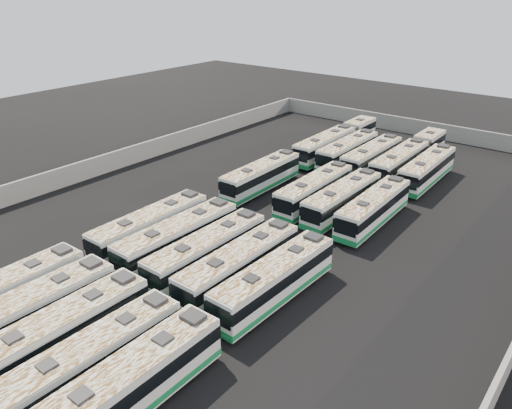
# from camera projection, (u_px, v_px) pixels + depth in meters

# --- Properties ---
(ground) EXTENTS (140.00, 140.00, 0.00)m
(ground) POSITION_uv_depth(u_px,v_px,m) (261.00, 226.00, 45.22)
(ground) COLOR black
(ground) RESTS_ON ground
(perimeter_wall) EXTENTS (45.20, 73.20, 2.20)m
(perimeter_wall) POSITION_uv_depth(u_px,v_px,m) (261.00, 215.00, 44.76)
(perimeter_wall) COLOR slate
(perimeter_wall) RESTS_ON ground
(bus_front_far_left) EXTENTS (2.52, 11.24, 3.16)m
(bus_front_far_left) POSITION_uv_depth(u_px,v_px,m) (1.00, 297.00, 32.43)
(bus_front_far_left) COLOR beige
(bus_front_far_left) RESTS_ON ground
(bus_front_left) EXTENTS (2.60, 11.55, 3.24)m
(bus_front_left) POSITION_uv_depth(u_px,v_px,m) (27.00, 315.00, 30.67)
(bus_front_left) COLOR beige
(bus_front_left) RESTS_ON ground
(bus_front_center) EXTENTS (2.47, 11.52, 3.24)m
(bus_front_center) POSITION_uv_depth(u_px,v_px,m) (59.00, 334.00, 28.98)
(bus_front_center) COLOR beige
(bus_front_center) RESTS_ON ground
(bus_front_right) EXTENTS (2.49, 11.11, 3.12)m
(bus_front_right) POSITION_uv_depth(u_px,v_px,m) (92.00, 360.00, 27.13)
(bus_front_right) COLOR beige
(bus_front_right) RESTS_ON ground
(bus_front_far_right) EXTENTS (2.49, 11.52, 3.24)m
(bus_front_far_right) POSITION_uv_depth(u_px,v_px,m) (128.00, 386.00, 25.32)
(bus_front_far_right) COLOR beige
(bus_front_far_right) RESTS_ON ground
(bus_midfront_far_left) EXTENTS (2.46, 11.28, 3.17)m
(bus_midfront_far_left) POSITION_uv_depth(u_px,v_px,m) (150.00, 227.00, 41.45)
(bus_midfront_far_left) COLOR beige
(bus_midfront_far_left) RESTS_ON ground
(bus_midfront_left) EXTENTS (2.61, 11.48, 3.22)m
(bus_midfront_left) POSITION_uv_depth(u_px,v_px,m) (178.00, 238.00, 39.70)
(bus_midfront_left) COLOR beige
(bus_midfront_left) RESTS_ON ground
(bus_midfront_center) EXTENTS (2.43, 11.24, 3.16)m
(bus_midfront_center) POSITION_uv_depth(u_px,v_px,m) (207.00, 251.00, 37.80)
(bus_midfront_center) COLOR beige
(bus_midfront_center) RESTS_ON ground
(bus_midfront_right) EXTENTS (2.44, 11.40, 3.21)m
(bus_midfront_right) POSITION_uv_depth(u_px,v_px,m) (239.00, 265.00, 35.95)
(bus_midfront_right) COLOR beige
(bus_midfront_right) RESTS_ON ground
(bus_midfront_far_right) EXTENTS (2.65, 11.30, 3.17)m
(bus_midfront_far_right) POSITION_uv_depth(u_px,v_px,m) (274.00, 280.00, 34.23)
(bus_midfront_far_right) COLOR beige
(bus_midfront_far_right) RESTS_ON ground
(bus_midback_far_left) EXTENTS (2.56, 11.05, 3.10)m
(bus_midback_far_left) POSITION_uv_depth(u_px,v_px,m) (261.00, 176.00, 52.19)
(bus_midback_far_left) COLOR beige
(bus_midback_far_left) RESTS_ON ground
(bus_midback_center) EXTENTS (2.50, 11.06, 3.11)m
(bus_midback_center) POSITION_uv_depth(u_px,v_px,m) (314.00, 190.00, 48.65)
(bus_midback_center) COLOR beige
(bus_midback_center) RESTS_ON ground
(bus_midback_right) EXTENTS (2.45, 11.04, 3.10)m
(bus_midback_right) POSITION_uv_depth(u_px,v_px,m) (342.00, 199.00, 46.79)
(bus_midback_right) COLOR beige
(bus_midback_right) RESTS_ON ground
(bus_midback_far_right) EXTENTS (2.60, 11.06, 3.10)m
(bus_midback_far_right) POSITION_uv_depth(u_px,v_px,m) (374.00, 208.00, 44.89)
(bus_midback_far_right) COLOR beige
(bus_midback_far_right) RESTS_ON ground
(bus_back_far_left) EXTENTS (2.64, 17.52, 3.17)m
(bus_back_far_left) POSITION_uv_depth(u_px,v_px,m) (337.00, 140.00, 63.42)
(bus_back_far_left) COLOR beige
(bus_back_far_left) RESTS_ON ground
(bus_back_left) EXTENTS (2.44, 11.17, 3.14)m
(bus_back_left) POSITION_uv_depth(u_px,v_px,m) (348.00, 151.00, 59.52)
(bus_back_left) COLOR beige
(bus_back_left) RESTS_ON ground
(bus_back_center) EXTENTS (2.37, 11.13, 3.14)m
(bus_back_center) POSITION_uv_depth(u_px,v_px,m) (372.00, 157.00, 57.61)
(bus_back_center) COLOR beige
(bus_back_center) RESTS_ON ground
(bus_back_right) EXTENTS (2.59, 17.44, 3.16)m
(bus_back_right) POSITION_uv_depth(u_px,v_px,m) (410.00, 156.00, 57.99)
(bus_back_right) COLOR beige
(bus_back_right) RESTS_ON ground
(bus_back_far_right) EXTENTS (2.61, 11.28, 3.16)m
(bus_back_far_right) POSITION_uv_depth(u_px,v_px,m) (427.00, 169.00, 53.87)
(bus_back_far_right) COLOR beige
(bus_back_far_right) RESTS_ON ground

